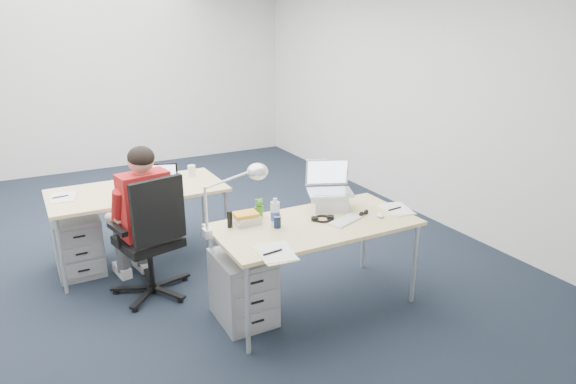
{
  "coord_description": "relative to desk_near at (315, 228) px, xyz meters",
  "views": [
    {
      "loc": [
        -1.17,
        -4.77,
        2.27
      ],
      "look_at": [
        0.79,
        -1.1,
        0.85
      ],
      "focal_mm": 32.0,
      "sensor_mm": 36.0,
      "label": 1
    }
  ],
  "objects": [
    {
      "name": "drawer_pedestal_near",
      "position": [
        -0.6,
        0.08,
        -0.41
      ],
      "size": [
        0.4,
        0.5,
        0.55
      ],
      "primitive_type": "cube",
      "color": "#999C9E",
      "rests_on": "ground"
    },
    {
      "name": "silver_laptop",
      "position": [
        0.27,
        0.22,
        0.24
      ],
      "size": [
        0.46,
        0.41,
        0.39
      ],
      "primitive_type": null,
      "rotation": [
        0.0,
        0.0,
        -0.39
      ],
      "color": "silver",
      "rests_on": "desk_near"
    },
    {
      "name": "desk_near",
      "position": [
        0.0,
        0.0,
        0.0
      ],
      "size": [
        1.6,
        0.8,
        0.73
      ],
      "color": "#D6BB7B",
      "rests_on": "ground"
    },
    {
      "name": "office_chair",
      "position": [
        -1.13,
        0.79,
        -0.38
      ],
      "size": [
        0.82,
        0.82,
        1.09
      ],
      "rotation": [
        0.0,
        0.0,
        0.23
      ],
      "color": "black",
      "rests_on": "ground"
    },
    {
      "name": "papers_left",
      "position": [
        -0.53,
        -0.35,
        0.05
      ],
      "size": [
        0.28,
        0.36,
        0.01
      ],
      "primitive_type": "cube",
      "rotation": [
        0.0,
        0.0,
        -0.17
      ],
      "color": "#FEFA93",
      "rests_on": "desk_near"
    },
    {
      "name": "bear_figurine",
      "position": [
        -0.34,
        0.32,
        0.13
      ],
      "size": [
        0.1,
        0.08,
        0.16
      ],
      "primitive_type": null,
      "rotation": [
        0.0,
        0.0,
        0.25
      ],
      "color": "#27741E",
      "rests_on": "desk_near"
    },
    {
      "name": "book_stack",
      "position": [
        -0.48,
        0.24,
        0.09
      ],
      "size": [
        0.23,
        0.19,
        0.09
      ],
      "primitive_type": "cube",
      "rotation": [
        0.0,
        0.0,
        0.24
      ],
      "color": "silver",
      "rests_on": "desk_near"
    },
    {
      "name": "drawer_pedestal_far",
      "position": [
        -1.63,
        1.55,
        -0.41
      ],
      "size": [
        0.4,
        0.5,
        0.55
      ],
      "primitive_type": "cube",
      "color": "#999C9E",
      "rests_on": "ground"
    },
    {
      "name": "wireless_keyboard",
      "position": [
        0.22,
        -0.09,
        0.05
      ],
      "size": [
        0.33,
        0.22,
        0.02
      ],
      "primitive_type": "cube",
      "rotation": [
        0.0,
        0.0,
        0.37
      ],
      "color": "white",
      "rests_on": "desk_near"
    },
    {
      "name": "desk_lamp",
      "position": [
        -0.69,
        0.14,
        0.31
      ],
      "size": [
        0.48,
        0.2,
        0.53
      ],
      "primitive_type": null,
      "rotation": [
        0.0,
        0.0,
        0.06
      ],
      "color": "silver",
      "rests_on": "desk_near"
    },
    {
      "name": "floor",
      "position": [
        -0.79,
        1.56,
        -0.68
      ],
      "size": [
        7.0,
        7.0,
        0.0
      ],
      "primitive_type": "plane",
      "color": "black",
      "rests_on": "ground"
    },
    {
      "name": "papers_right",
      "position": [
        0.75,
        -0.08,
        0.05
      ],
      "size": [
        0.26,
        0.33,
        0.01
      ],
      "primitive_type": "cube",
      "rotation": [
        0.0,
        0.0,
        -0.2
      ],
      "color": "#FEFA93",
      "rests_on": "desk_near"
    },
    {
      "name": "sunglasses",
      "position": [
        0.44,
        -0.04,
        0.06
      ],
      "size": [
        0.13,
        0.08,
        0.03
      ],
      "primitive_type": null,
      "rotation": [
        0.0,
        0.0,
        0.28
      ],
      "color": "black",
      "rests_on": "desk_near"
    },
    {
      "name": "water_bottle",
      "position": [
        -0.31,
        0.08,
        0.16
      ],
      "size": [
        0.09,
        0.09,
        0.23
      ],
      "primitive_type": "cylinder",
      "rotation": [
        0.0,
        0.0,
        -0.3
      ],
      "color": "silver",
      "rests_on": "desk_near"
    },
    {
      "name": "computer_mouse",
      "position": [
        0.53,
        -0.14,
        0.06
      ],
      "size": [
        0.07,
        0.1,
        0.03
      ],
      "primitive_type": "ellipsoid",
      "rotation": [
        0.0,
        0.0,
        -0.26
      ],
      "color": "white",
      "rests_on": "desk_near"
    },
    {
      "name": "room",
      "position": [
        -0.79,
        1.56,
        1.03
      ],
      "size": [
        6.02,
        7.02,
        2.8
      ],
      "color": "silver",
      "rests_on": "ground"
    },
    {
      "name": "cordless_phone",
      "position": [
        -0.63,
        0.23,
        0.11
      ],
      "size": [
        0.04,
        0.03,
        0.13
      ],
      "primitive_type": "cube",
      "rotation": [
        0.0,
        0.0,
        0.33
      ],
      "color": "black",
      "rests_on": "desk_near"
    },
    {
      "name": "headphones",
      "position": [
        0.08,
        0.03,
        0.06
      ],
      "size": [
        0.22,
        0.19,
        0.03
      ],
      "primitive_type": null,
      "rotation": [
        0.0,
        0.0,
        -0.26
      ],
      "color": "black",
      "rests_on": "desk_near"
    },
    {
      "name": "far_papers",
      "position": [
        -1.7,
        1.58,
        0.05
      ],
      "size": [
        0.25,
        0.32,
        0.01
      ],
      "primitive_type": "cube",
      "rotation": [
        0.0,
        0.0,
        -0.17
      ],
      "color": "white",
      "rests_on": "desk_far"
    },
    {
      "name": "far_cup",
      "position": [
        -0.46,
        1.67,
        0.1
      ],
      "size": [
        0.08,
        0.08,
        0.11
      ],
      "primitive_type": "cylinder",
      "rotation": [
        0.0,
        0.0,
        -0.01
      ],
      "color": "white",
      "rests_on": "desk_far"
    },
    {
      "name": "desk_far",
      "position": [
        -1.05,
        1.51,
        0.0
      ],
      "size": [
        1.6,
        0.8,
        0.73
      ],
      "color": "#D6BB7B",
      "rests_on": "ground"
    },
    {
      "name": "can_koozie",
      "position": [
        -0.31,
        0.06,
        0.1
      ],
      "size": [
        0.07,
        0.07,
        0.1
      ],
      "primitive_type": "cylinder",
      "rotation": [
        0.0,
        0.0,
        -0.17
      ],
      "color": "#121F3A",
      "rests_on": "desk_near"
    },
    {
      "name": "seated_person",
      "position": [
        -1.16,
        0.97,
        -0.03
      ],
      "size": [
        0.46,
        0.75,
        1.29
      ],
      "rotation": [
        0.0,
        0.0,
        0.18
      ],
      "color": "#B01A19",
      "rests_on": "ground"
    },
    {
      "name": "dark_laptop",
      "position": [
        -0.91,
        1.31,
        0.18
      ],
      "size": [
        0.46,
        0.46,
        0.27
      ],
      "primitive_type": null,
      "rotation": [
        0.0,
        0.0,
        -0.32
      ],
      "color": "black",
      "rests_on": "desk_far"
    }
  ]
}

